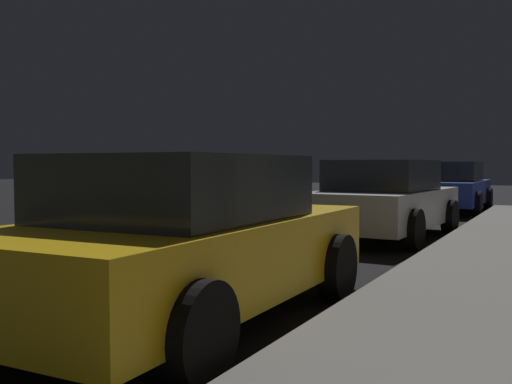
# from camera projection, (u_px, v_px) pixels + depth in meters

# --- Properties ---
(car_yellow_cab) EXTENTS (2.07, 4.08, 1.43)m
(car_yellow_cab) POSITION_uv_depth(u_px,v_px,m) (187.00, 239.00, 4.98)
(car_yellow_cab) COLOR gold
(car_yellow_cab) RESTS_ON ground
(car_silver) EXTENTS (2.17, 4.22, 1.43)m
(car_silver) POSITION_uv_depth(u_px,v_px,m) (384.00, 199.00, 10.59)
(car_silver) COLOR #B7B7BF
(car_silver) RESTS_ON ground
(car_blue) EXTENTS (2.14, 4.33, 1.43)m
(car_blue) POSITION_uv_depth(u_px,v_px,m) (447.00, 187.00, 16.55)
(car_blue) COLOR navy
(car_blue) RESTS_ON ground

